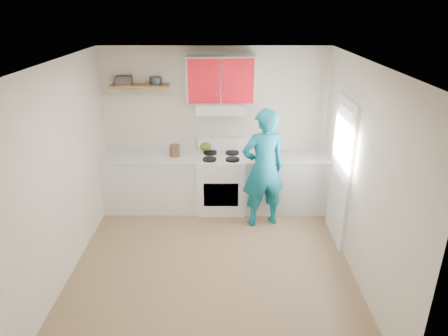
{
  "coord_description": "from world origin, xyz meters",
  "views": [
    {
      "loc": [
        0.17,
        -4.43,
        3.21
      ],
      "look_at": [
        0.15,
        0.55,
        1.15
      ],
      "focal_mm": 32.28,
      "sensor_mm": 36.0,
      "label": 1
    }
  ],
  "objects_px": {
    "kettle": "(206,146)",
    "person": "(263,169)",
    "crock": "(175,151)",
    "tin": "(156,81)",
    "stove": "(221,183)"
  },
  "relations": [
    {
      "from": "tin",
      "to": "kettle",
      "type": "height_order",
      "value": "tin"
    },
    {
      "from": "kettle",
      "to": "crock",
      "type": "xyz_separation_m",
      "value": [
        -0.48,
        -0.22,
        -0.01
      ]
    },
    {
      "from": "tin",
      "to": "crock",
      "type": "height_order",
      "value": "tin"
    },
    {
      "from": "kettle",
      "to": "person",
      "type": "relative_size",
      "value": 0.11
    },
    {
      "from": "kettle",
      "to": "stove",
      "type": "bearing_deg",
      "value": -56.51
    },
    {
      "from": "person",
      "to": "tin",
      "type": "bearing_deg",
      "value": -38.95
    },
    {
      "from": "stove",
      "to": "person",
      "type": "height_order",
      "value": "person"
    },
    {
      "from": "stove",
      "to": "crock",
      "type": "bearing_deg",
      "value": 176.55
    },
    {
      "from": "kettle",
      "to": "person",
      "type": "bearing_deg",
      "value": -51.45
    },
    {
      "from": "stove",
      "to": "person",
      "type": "bearing_deg",
      "value": -37.93
    },
    {
      "from": "tin",
      "to": "kettle",
      "type": "relative_size",
      "value": 0.92
    },
    {
      "from": "kettle",
      "to": "crock",
      "type": "distance_m",
      "value": 0.53
    },
    {
      "from": "tin",
      "to": "kettle",
      "type": "bearing_deg",
      "value": 4.3
    },
    {
      "from": "kettle",
      "to": "crock",
      "type": "relative_size",
      "value": 1.0
    },
    {
      "from": "stove",
      "to": "crock",
      "type": "distance_m",
      "value": 0.92
    }
  ]
}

